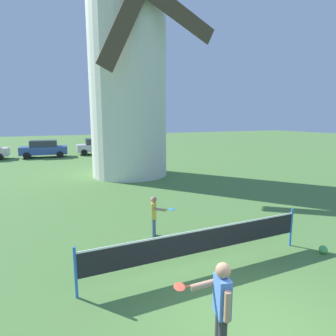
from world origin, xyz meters
name	(u,v)px	position (x,y,z in m)	size (l,w,h in m)	color
windmill	(128,61)	(2.14, 14.19, 6.97)	(8.61, 5.37, 14.44)	silver
tennis_net	(202,241)	(0.36, 2.36, 0.69)	(5.95, 0.06, 1.10)	blue
player_near	(221,304)	(-0.75, -0.02, 0.86)	(0.79, 0.74, 1.53)	#333338
player_far	(155,214)	(0.01, 4.59, 0.72)	(0.70, 0.68, 1.27)	slate
stray_ball	(323,249)	(3.74, 1.63, 0.11)	(0.22, 0.22, 0.22)	#4CB259
parked_car_blue	(44,149)	(-2.69, 25.45, 0.81)	(4.20, 2.18, 1.56)	#334C99
parked_car_silver	(97,146)	(2.22, 25.85, 0.81)	(3.98, 2.11, 1.56)	silver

